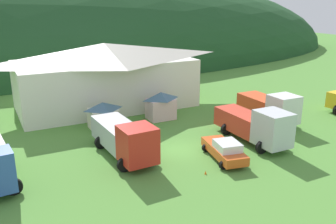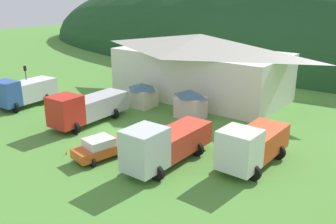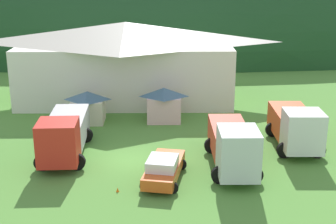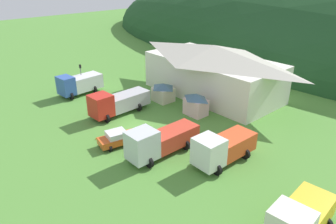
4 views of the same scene
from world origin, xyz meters
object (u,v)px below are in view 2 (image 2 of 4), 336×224
object	(u,v)px
box_truck_blue	(24,91)
traffic_cone_near_pickup	(67,154)
tow_truck_silver	(164,144)
heavy_rig_white	(252,144)
traffic_light_west	(26,80)
play_shed_cream	(142,95)
crane_truck_red	(86,107)
play_shed_pink	(191,103)
depot_building	(200,65)
service_pickup_orange	(104,147)

from	to	relation	value
box_truck_blue	traffic_cone_near_pickup	bearing A→B (deg)	64.66
tow_truck_silver	heavy_rig_white	distance (m)	6.25
traffic_light_west	traffic_cone_near_pickup	bearing A→B (deg)	-22.77
heavy_rig_white	traffic_cone_near_pickup	world-z (taller)	heavy_rig_white
play_shed_cream	heavy_rig_white	bearing A→B (deg)	-21.09
crane_truck_red	traffic_light_west	world-z (taller)	traffic_light_west
play_shed_pink	depot_building	bearing A→B (deg)	116.33
crane_truck_red	traffic_cone_near_pickup	size ratio (longest dim) A/B	15.40
box_truck_blue	service_pickup_orange	size ratio (longest dim) A/B	1.26
crane_truck_red	play_shed_pink	bearing A→B (deg)	135.22
depot_building	crane_truck_red	bearing A→B (deg)	-102.55
play_shed_cream	play_shed_pink	world-z (taller)	play_shed_pink
service_pickup_orange	play_shed_cream	bearing A→B (deg)	-140.55
traffic_light_west	traffic_cone_near_pickup	world-z (taller)	traffic_light_west
play_shed_pink	heavy_rig_white	size ratio (longest dim) A/B	0.42
depot_building	traffic_light_west	distance (m)	19.92
box_truck_blue	traffic_light_west	size ratio (longest dim) A/B	1.59
tow_truck_silver	traffic_cone_near_pickup	size ratio (longest dim) A/B	15.01
play_shed_cream	play_shed_pink	bearing A→B (deg)	1.08
traffic_light_west	box_truck_blue	bearing A→B (deg)	-46.76
play_shed_pink	box_truck_blue	world-z (taller)	box_truck_blue
box_truck_blue	crane_truck_red	xyz separation A→B (m)	(9.86, 0.30, -0.03)
box_truck_blue	play_shed_cream	bearing A→B (deg)	121.65
depot_building	tow_truck_silver	size ratio (longest dim) A/B	2.61
depot_building	traffic_cone_near_pickup	size ratio (longest dim) A/B	39.13
depot_building	play_shed_pink	size ratio (longest dim) A/B	7.09
box_truck_blue	traffic_cone_near_pickup	distance (m)	14.98
heavy_rig_white	traffic_light_west	bearing A→B (deg)	-87.49
crane_truck_red	traffic_cone_near_pickup	bearing A→B (deg)	34.00
service_pickup_orange	box_truck_blue	bearing A→B (deg)	-91.84
play_shed_cream	box_truck_blue	xyz separation A→B (m)	(-10.42, -7.67, 0.32)
traffic_light_west	play_shed_cream	bearing A→B (deg)	30.49
box_truck_blue	heavy_rig_white	bearing A→B (deg)	88.85
depot_building	service_pickup_orange	size ratio (longest dim) A/B	4.00
tow_truck_silver	traffic_cone_near_pickup	xyz separation A→B (m)	(-7.16, -3.15, -1.70)
depot_building	box_truck_blue	xyz separation A→B (m)	(-13.14, -15.03, -2.14)
play_shed_cream	traffic_light_west	xyz separation A→B (m)	(-11.35, -6.68, 1.21)
depot_building	service_pickup_orange	xyz separation A→B (m)	(3.51, -18.78, -3.00)
depot_building	tow_truck_silver	xyz separation A→B (m)	(7.95, -17.13, -2.13)
depot_building	play_shed_pink	distance (m)	8.41
traffic_light_west	heavy_rig_white	bearing A→B (deg)	1.34
crane_truck_red	service_pickup_orange	bearing A→B (deg)	56.93
box_truck_blue	crane_truck_red	distance (m)	9.86
crane_truck_red	heavy_rig_white	world-z (taller)	heavy_rig_white
traffic_light_west	crane_truck_red	bearing A→B (deg)	-3.66
play_shed_pink	heavy_rig_white	xyz separation A→B (m)	(9.39, -6.17, 0.18)
depot_building	play_shed_cream	distance (m)	8.22
depot_building	heavy_rig_white	world-z (taller)	depot_building
traffic_cone_near_pickup	service_pickup_orange	bearing A→B (deg)	28.88
depot_building	tow_truck_silver	world-z (taller)	depot_building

